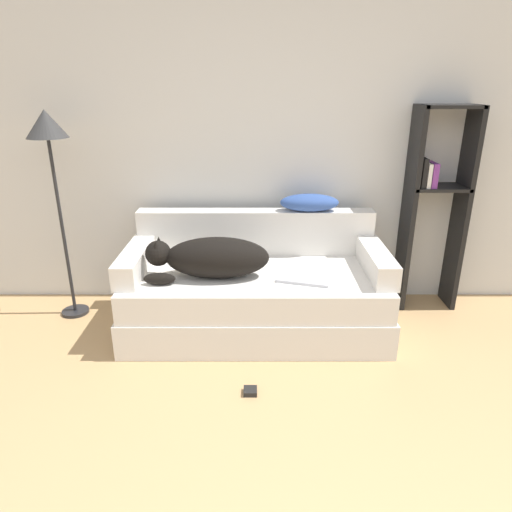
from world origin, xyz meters
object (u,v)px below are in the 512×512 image
(dog, at_px, (211,257))
(bookshelf, at_px, (435,199))
(laptop, at_px, (305,277))
(floor_lamp, at_px, (49,142))
(power_adapter, at_px, (251,391))
(throw_pillow, at_px, (310,203))
(couch, at_px, (256,300))

(dog, bearing_deg, bookshelf, 16.69)
(laptop, distance_m, floor_lamp, 1.95)
(dog, xyz_separation_m, floor_lamp, (-1.10, 0.32, 0.71))
(bookshelf, xyz_separation_m, floor_lamp, (-2.74, -0.17, 0.44))
(laptop, xyz_separation_m, floor_lamp, (-1.73, 0.35, 0.84))
(floor_lamp, relative_size, power_adapter, 19.53)
(dog, height_order, throw_pillow, throw_pillow)
(couch, relative_size, bookshelf, 1.18)
(laptop, distance_m, bookshelf, 1.21)
(laptop, bearing_deg, throw_pillow, 97.37)
(throw_pillow, xyz_separation_m, bookshelf, (0.94, 0.04, 0.01))
(couch, height_order, dog, dog)
(dog, distance_m, bookshelf, 1.73)
(dog, height_order, power_adapter, dog)
(power_adapter, bearing_deg, laptop, 60.44)
(bookshelf, bearing_deg, floor_lamp, -176.39)
(laptop, xyz_separation_m, power_adapter, (-0.36, -0.63, -0.44))
(throw_pillow, xyz_separation_m, floor_lamp, (-1.80, -0.13, 0.45))
(couch, xyz_separation_m, floor_lamp, (-1.40, 0.22, 1.08))
(couch, distance_m, throw_pillow, 0.82)
(laptop, height_order, floor_lamp, floor_lamp)
(bookshelf, xyz_separation_m, power_adapter, (-1.37, -1.15, -0.84))
(couch, distance_m, dog, 0.48)
(laptop, height_order, throw_pillow, throw_pillow)
(couch, xyz_separation_m, power_adapter, (-0.03, -0.76, -0.20))
(throw_pillow, height_order, bookshelf, bookshelf)
(laptop, relative_size, bookshelf, 0.26)
(laptop, distance_m, throw_pillow, 0.63)
(throw_pillow, relative_size, bookshelf, 0.28)
(dog, xyz_separation_m, bookshelf, (1.64, 0.49, 0.28))
(dog, relative_size, bookshelf, 0.54)
(throw_pillow, height_order, floor_lamp, floor_lamp)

